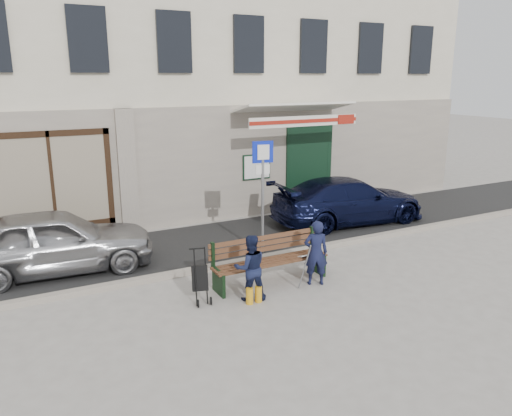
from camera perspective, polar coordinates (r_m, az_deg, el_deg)
ground at (r=9.64m, az=1.40°, el=-9.49°), size 80.00×80.00×0.00m
asphalt_lane at (r=12.26m, az=-5.65°, el=-4.13°), size 60.00×3.20×0.01m
curb at (r=10.85m, az=-2.46°, el=-6.31°), size 60.00×0.18×0.12m
building at (r=16.72m, az=-13.35°, el=17.89°), size 20.00×8.27×10.00m
car_silver at (r=11.11m, az=-22.10°, el=-3.54°), size 4.09×1.90×1.36m
car_navy at (r=14.07m, az=10.53°, el=0.86°), size 4.51×2.11×1.27m
parking_sign at (r=11.14m, az=0.77°, el=3.24°), size 0.48×0.11×2.60m
bench at (r=9.84m, az=1.42°, el=-6.09°), size 2.40×1.17×0.98m
man at (r=9.80m, az=6.86°, el=-5.10°), size 0.56×0.48×1.30m
woman at (r=9.09m, az=-0.67°, el=-6.83°), size 0.69×0.59×1.24m
stroller at (r=9.11m, az=-6.41°, el=-8.09°), size 0.34×0.45×0.99m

